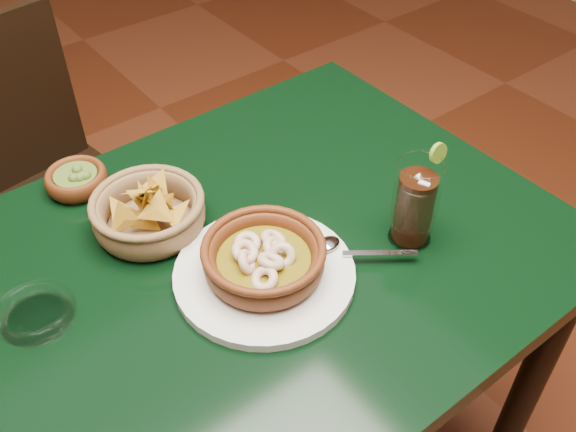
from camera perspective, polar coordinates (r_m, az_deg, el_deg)
dining_table at (r=1.12m, az=-6.38°, el=-8.45°), size 1.20×0.80×0.75m
dining_chair at (r=1.70m, az=-21.01°, el=2.20°), size 0.47×0.47×0.89m
shrimp_plate at (r=1.01m, az=-2.11°, el=-4.16°), size 0.37×0.29×0.08m
chip_basket at (r=1.11m, az=-12.27°, el=0.34°), size 0.23×0.23×0.13m
guacamole_ramekin at (r=1.24m, az=-18.28°, el=3.14°), size 0.13×0.13×0.04m
cola_drink at (r=1.06m, az=11.23°, el=1.14°), size 0.16×0.16×0.18m
glass_ashtray at (r=1.04m, az=-21.53°, el=-8.04°), size 0.13×0.13×0.03m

